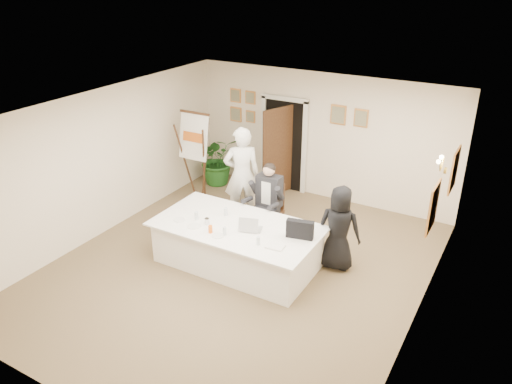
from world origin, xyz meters
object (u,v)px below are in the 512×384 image
object	(u,v)px
oj_glass	(210,229)
flip_chart	(198,161)
laptop_bag	(300,229)
conference_table	(237,244)
paper_stack	(275,247)
seated_man	(268,200)
standing_woman	(339,228)
standing_man	(242,175)
steel_jug	(207,221)
potted_palm	(218,160)
laptop	(252,222)

from	to	relation	value
oj_glass	flip_chart	bearing A→B (deg)	129.86
laptop_bag	oj_glass	bearing A→B (deg)	-168.68
conference_table	flip_chart	distance (m)	2.86
conference_table	flip_chart	size ratio (longest dim) A/B	1.44
oj_glass	paper_stack	bearing A→B (deg)	5.82
conference_table	laptop_bag	distance (m)	1.25
seated_man	paper_stack	world-z (taller)	seated_man
standing_woman	paper_stack	xyz separation A→B (m)	(-0.64, -1.11, 0.03)
standing_man	steel_jug	size ratio (longest dim) A/B	18.12
conference_table	laptop_bag	world-z (taller)	laptop_bag
potted_palm	laptop_bag	distance (m)	4.33
seated_man	laptop	xyz separation A→B (m)	(0.34, -1.18, 0.16)
standing_man	laptop_bag	xyz separation A→B (m)	(1.92, -1.34, -0.07)
paper_stack	standing_woman	bearing A→B (deg)	60.16
flip_chart	laptop	distance (m)	3.04
seated_man	steel_jug	world-z (taller)	seated_man
laptop	steel_jug	distance (m)	0.80
laptop_bag	conference_table	bearing A→B (deg)	175.59
seated_man	laptop	distance (m)	1.24
flip_chart	laptop_bag	distance (m)	3.66
seated_man	standing_woman	xyz separation A→B (m)	(1.59, -0.39, 0.01)
conference_table	laptop_bag	size ratio (longest dim) A/B	6.45
oj_glass	potted_palm	bearing A→B (deg)	121.95
standing_man	laptop	xyz separation A→B (m)	(1.11, -1.49, -0.08)
seated_man	paper_stack	size ratio (longest dim) A/B	5.33
seated_man	standing_woman	bearing A→B (deg)	-6.05
standing_woman	paper_stack	bearing A→B (deg)	53.30
steel_jug	standing_woman	bearing A→B (deg)	26.71
standing_man	oj_glass	bearing A→B (deg)	68.89
seated_man	standing_woman	distance (m)	1.64
conference_table	paper_stack	world-z (taller)	paper_stack
standing_woman	potted_palm	size ratio (longest dim) A/B	1.27
seated_man	laptop_bag	xyz separation A→B (m)	(1.16, -1.03, 0.18)
steel_jug	conference_table	bearing A→B (deg)	25.49
paper_stack	seated_man	bearing A→B (deg)	122.39
laptop	oj_glass	bearing A→B (deg)	-159.27
standing_man	laptop_bag	size ratio (longest dim) A/B	4.47
standing_man	paper_stack	world-z (taller)	standing_man
conference_table	laptop_bag	xyz separation A→B (m)	(1.12, 0.15, 0.54)
paper_stack	oj_glass	distance (m)	1.16
seated_man	paper_stack	distance (m)	1.78
flip_chart	potted_palm	size ratio (longest dim) A/B	1.67
steel_jug	oj_glass	bearing A→B (deg)	-44.40
seated_man	standing_man	distance (m)	0.86
steel_jug	standing_man	bearing A→B (deg)	101.35
standing_woman	steel_jug	xyz separation A→B (m)	(-2.01, -1.01, 0.07)
laptop_bag	paper_stack	world-z (taller)	laptop_bag
flip_chart	potted_palm	distance (m)	1.05
conference_table	standing_woman	xyz separation A→B (m)	(1.55, 0.79, 0.37)
standing_woman	laptop	distance (m)	1.49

